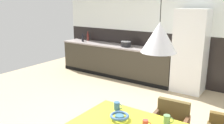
{
  "coord_description": "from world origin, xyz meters",
  "views": [
    {
      "loc": [
        2.17,
        -2.89,
        2.13
      ],
      "look_at": [
        -0.25,
        0.65,
        1.01
      ],
      "focal_mm": 37.62,
      "sensor_mm": 36.0,
      "label": 1
    }
  ],
  "objects_px": {
    "armchair_corner_seat": "(170,121)",
    "cooking_pot": "(126,44)",
    "mug_glass_clear": "(167,119)",
    "bottle_vinegar_dark": "(88,37)",
    "refrigerator_column": "(190,51)",
    "fruit_bowl": "(120,116)",
    "bottle_oil_tall": "(83,38)",
    "mug_white_ceramic": "(117,106)",
    "pendant_lamp_over_table_near": "(159,37)",
    "mug_dark_espresso": "(146,123)"
  },
  "relations": [
    {
      "from": "armchair_corner_seat",
      "to": "cooking_pot",
      "type": "xyz_separation_m",
      "value": [
        -2.27,
        2.54,
        0.49
      ]
    },
    {
      "from": "mug_glass_clear",
      "to": "bottle_vinegar_dark",
      "type": "xyz_separation_m",
      "value": [
        -3.95,
        3.26,
        0.24
      ]
    },
    {
      "from": "refrigerator_column",
      "to": "cooking_pot",
      "type": "distance_m",
      "value": 1.75
    },
    {
      "from": "refrigerator_column",
      "to": "mug_glass_clear",
      "type": "bearing_deg",
      "value": -78.05
    },
    {
      "from": "fruit_bowl",
      "to": "bottle_vinegar_dark",
      "type": "xyz_separation_m",
      "value": [
        -3.43,
        3.5,
        0.25
      ]
    },
    {
      "from": "mug_glass_clear",
      "to": "bottle_vinegar_dark",
      "type": "relative_size",
      "value": 0.43
    },
    {
      "from": "cooking_pot",
      "to": "bottle_vinegar_dark",
      "type": "xyz_separation_m",
      "value": [
        -1.54,
        0.21,
        0.04
      ]
    },
    {
      "from": "refrigerator_column",
      "to": "fruit_bowl",
      "type": "height_order",
      "value": "refrigerator_column"
    },
    {
      "from": "refrigerator_column",
      "to": "fruit_bowl",
      "type": "distance_m",
      "value": 3.33
    },
    {
      "from": "fruit_bowl",
      "to": "bottle_oil_tall",
      "type": "height_order",
      "value": "bottle_oil_tall"
    },
    {
      "from": "bottle_vinegar_dark",
      "to": "bottle_oil_tall",
      "type": "height_order",
      "value": "bottle_vinegar_dark"
    },
    {
      "from": "mug_white_ceramic",
      "to": "pendant_lamp_over_table_near",
      "type": "relative_size",
      "value": 0.14
    },
    {
      "from": "mug_dark_espresso",
      "to": "mug_glass_clear",
      "type": "distance_m",
      "value": 0.28
    },
    {
      "from": "bottle_oil_tall",
      "to": "bottle_vinegar_dark",
      "type": "bearing_deg",
      "value": 86.15
    },
    {
      "from": "armchair_corner_seat",
      "to": "mug_glass_clear",
      "type": "bearing_deg",
      "value": 100.7
    },
    {
      "from": "refrigerator_column",
      "to": "mug_glass_clear",
      "type": "height_order",
      "value": "refrigerator_column"
    },
    {
      "from": "mug_dark_espresso",
      "to": "mug_glass_clear",
      "type": "height_order",
      "value": "mug_glass_clear"
    },
    {
      "from": "mug_dark_espresso",
      "to": "bottle_vinegar_dark",
      "type": "bearing_deg",
      "value": 137.36
    },
    {
      "from": "armchair_corner_seat",
      "to": "pendant_lamp_over_table_near",
      "type": "relative_size",
      "value": 0.79
    },
    {
      "from": "bottle_vinegar_dark",
      "to": "bottle_oil_tall",
      "type": "distance_m",
      "value": 0.23
    },
    {
      "from": "refrigerator_column",
      "to": "mug_glass_clear",
      "type": "relative_size",
      "value": 15.58
    },
    {
      "from": "armchair_corner_seat",
      "to": "refrigerator_column",
      "type": "bearing_deg",
      "value": -82.56
    },
    {
      "from": "bottle_oil_tall",
      "to": "mug_dark_espresso",
      "type": "bearing_deg",
      "value": -40.56
    },
    {
      "from": "fruit_bowl",
      "to": "cooking_pot",
      "type": "xyz_separation_m",
      "value": [
        -1.89,
        3.28,
        0.21
      ]
    },
    {
      "from": "refrigerator_column",
      "to": "armchair_corner_seat",
      "type": "xyz_separation_m",
      "value": [
        0.52,
        -2.58,
        -0.49
      ]
    },
    {
      "from": "mug_glass_clear",
      "to": "pendant_lamp_over_table_near",
      "type": "bearing_deg",
      "value": -98.55
    },
    {
      "from": "fruit_bowl",
      "to": "bottle_oil_tall",
      "type": "distance_m",
      "value": 4.75
    },
    {
      "from": "mug_glass_clear",
      "to": "cooking_pot",
      "type": "distance_m",
      "value": 3.89
    },
    {
      "from": "mug_glass_clear",
      "to": "bottle_vinegar_dark",
      "type": "distance_m",
      "value": 5.13
    },
    {
      "from": "pendant_lamp_over_table_near",
      "to": "mug_white_ceramic",
      "type": "bearing_deg",
      "value": 160.29
    },
    {
      "from": "bottle_vinegar_dark",
      "to": "pendant_lamp_over_table_near",
      "type": "height_order",
      "value": "pendant_lamp_over_table_near"
    },
    {
      "from": "mug_white_ceramic",
      "to": "bottle_oil_tall",
      "type": "distance_m",
      "value": 4.49
    },
    {
      "from": "armchair_corner_seat",
      "to": "mug_white_ceramic",
      "type": "bearing_deg",
      "value": 40.4
    },
    {
      "from": "mug_glass_clear",
      "to": "cooking_pot",
      "type": "bearing_deg",
      "value": 128.29
    },
    {
      "from": "mug_glass_clear",
      "to": "refrigerator_column",
      "type": "bearing_deg",
      "value": 101.95
    },
    {
      "from": "refrigerator_column",
      "to": "cooking_pot",
      "type": "relative_size",
      "value": 7.06
    },
    {
      "from": "mug_dark_espresso",
      "to": "mug_glass_clear",
      "type": "xyz_separation_m",
      "value": [
        0.17,
        0.22,
        0.01
      ]
    },
    {
      "from": "mug_glass_clear",
      "to": "cooking_pot",
      "type": "relative_size",
      "value": 0.45
    },
    {
      "from": "bottle_vinegar_dark",
      "to": "cooking_pot",
      "type": "bearing_deg",
      "value": -7.89
    },
    {
      "from": "armchair_corner_seat",
      "to": "fruit_bowl",
      "type": "distance_m",
      "value": 0.88
    },
    {
      "from": "mug_white_ceramic",
      "to": "mug_glass_clear",
      "type": "height_order",
      "value": "mug_white_ceramic"
    },
    {
      "from": "fruit_bowl",
      "to": "armchair_corner_seat",
      "type": "bearing_deg",
      "value": 62.84
    },
    {
      "from": "refrigerator_column",
      "to": "mug_white_ceramic",
      "type": "relative_size",
      "value": 15.27
    },
    {
      "from": "mug_dark_espresso",
      "to": "bottle_oil_tall",
      "type": "distance_m",
      "value": 5.0
    },
    {
      "from": "fruit_bowl",
      "to": "mug_dark_espresso",
      "type": "distance_m",
      "value": 0.34
    },
    {
      "from": "armchair_corner_seat",
      "to": "mug_white_ceramic",
      "type": "distance_m",
      "value": 0.82
    },
    {
      "from": "armchair_corner_seat",
      "to": "fruit_bowl",
      "type": "height_order",
      "value": "fruit_bowl"
    },
    {
      "from": "mug_glass_clear",
      "to": "cooking_pot",
      "type": "height_order",
      "value": "cooking_pot"
    },
    {
      "from": "refrigerator_column",
      "to": "mug_glass_clear",
      "type": "xyz_separation_m",
      "value": [
        0.65,
        -3.08,
        -0.2
      ]
    },
    {
      "from": "fruit_bowl",
      "to": "bottle_oil_tall",
      "type": "bearing_deg",
      "value": 136.58
    }
  ]
}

